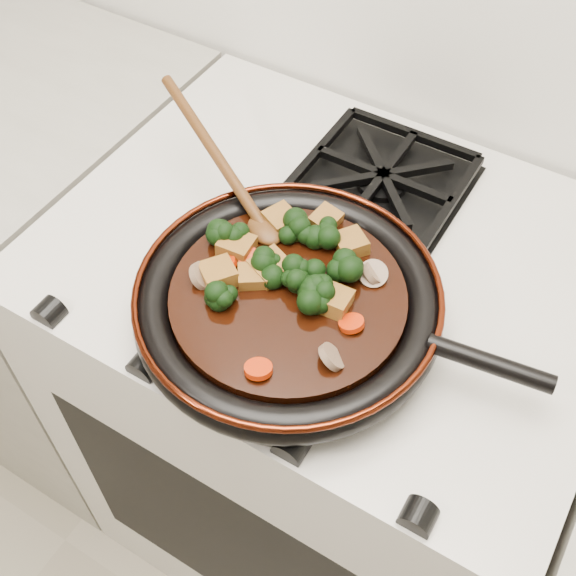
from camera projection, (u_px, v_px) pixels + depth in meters
The scene contains 32 objects.
stove at pixel (322, 413), 1.32m from camera, with size 0.76×0.60×0.90m, color beige.
burner_grate_front at pixel (280, 315), 0.88m from camera, with size 0.23×0.23×0.03m, color black, non-canonical shape.
burner_grate_back at pixel (382, 180), 1.03m from camera, with size 0.23×0.23×0.03m, color black, non-canonical shape.
skillet at pixel (289, 302), 0.86m from camera, with size 0.49×0.37×0.05m.
braising_sauce at pixel (288, 299), 0.85m from camera, with size 0.28×0.28×0.02m, color black.
tofu_cube_0 at pixel (237, 246), 0.88m from camera, with size 0.04×0.04×0.02m, color brown.
tofu_cube_1 at pixel (325, 221), 0.91m from camera, with size 0.04×0.03×0.02m, color brown.
tofu_cube_2 at pixel (332, 300), 0.83m from camera, with size 0.04×0.04×0.02m, color brown.
tofu_cube_3 at pixel (271, 268), 0.86m from camera, with size 0.04×0.04×0.02m, color brown.
tofu_cube_4 at pixel (218, 274), 0.85m from camera, with size 0.04×0.04×0.02m, color brown.
tofu_cube_5 at pixel (253, 277), 0.85m from camera, with size 0.04×0.03×0.02m, color brown.
tofu_cube_6 at pixel (350, 244), 0.88m from camera, with size 0.04×0.04×0.02m, color brown.
tofu_cube_7 at pixel (280, 219), 0.91m from camera, with size 0.04×0.04×0.02m, color brown.
broccoli_floret_0 at pixel (303, 272), 0.85m from camera, with size 0.06×0.06×0.05m, color black, non-canonical shape.
broccoli_floret_1 at pixel (226, 234), 0.89m from camera, with size 0.06×0.06×0.06m, color black, non-canonical shape.
broccoli_floret_2 at pixel (269, 267), 0.86m from camera, with size 0.06×0.06×0.05m, color black, non-canonical shape.
broccoli_floret_3 at pixel (321, 237), 0.89m from camera, with size 0.06×0.06×0.05m, color black, non-canonical shape.
broccoli_floret_4 at pixel (296, 235), 0.89m from camera, with size 0.06×0.06×0.05m, color black, non-canonical shape.
broccoli_floret_5 at pixel (343, 267), 0.85m from camera, with size 0.06×0.06×0.05m, color black, non-canonical shape.
broccoli_floret_6 at pixel (296, 284), 0.84m from camera, with size 0.05×0.05×0.05m, color black, non-canonical shape.
broccoli_floret_7 at pixel (309, 297), 0.83m from camera, with size 0.06×0.06×0.05m, color black, non-canonical shape.
broccoli_floret_8 at pixel (318, 291), 0.83m from camera, with size 0.06×0.06×0.06m, color black, non-canonical shape.
broccoli_floret_9 at pixel (219, 295), 0.83m from camera, with size 0.06×0.06×0.05m, color black, non-canonical shape.
carrot_coin_0 at pixel (258, 369), 0.77m from camera, with size 0.03×0.03×0.01m, color red.
carrot_coin_1 at pixel (352, 323), 0.81m from camera, with size 0.03×0.03×0.01m, color red.
carrot_coin_2 at pixel (226, 264), 0.87m from camera, with size 0.03×0.03×0.01m, color red.
carrot_coin_3 at pixel (250, 259), 0.87m from camera, with size 0.03×0.03×0.01m, color red.
mushroom_slice_0 at pixel (332, 357), 0.78m from camera, with size 0.03×0.03×0.01m, color #80634A.
mushroom_slice_1 at pixel (373, 274), 0.85m from camera, with size 0.03×0.03×0.01m, color #80634A.
mushroom_slice_2 at pixel (373, 274), 0.85m from camera, with size 0.04×0.04×0.01m, color #80634A.
mushroom_slice_3 at pixel (202, 276), 0.85m from camera, with size 0.04×0.04×0.01m, color #80634A.
wooden_spoon at pixel (233, 181), 0.93m from camera, with size 0.16×0.10×0.27m.
Camera 1 is at (0.28, 1.11, 1.62)m, focal length 45.00 mm.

